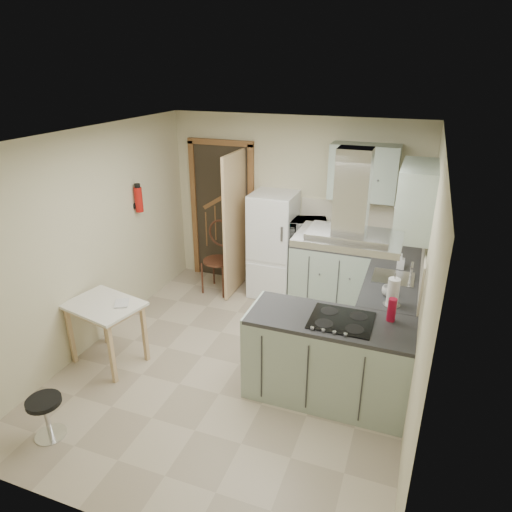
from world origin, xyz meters
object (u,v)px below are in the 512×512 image
at_px(peninsula, 328,359).
at_px(stool, 47,418).
at_px(bentwood_chair, 218,261).
at_px(microwave, 307,230).
at_px(extractor_hood, 348,239).
at_px(fridge, 273,245).
at_px(drop_leaf_table, 108,333).

height_order(peninsula, stool, peninsula).
bearing_deg(bentwood_chair, peninsula, -37.41).
bearing_deg(microwave, bentwood_chair, 173.23).
distance_m(extractor_hood, bentwood_chair, 3.00).
height_order(bentwood_chair, stool, bentwood_chair).
relative_size(fridge, peninsula, 0.97).
height_order(drop_leaf_table, bentwood_chair, bentwood_chair).
bearing_deg(extractor_hood, drop_leaf_table, -174.18).
bearing_deg(drop_leaf_table, peninsula, 18.48).
bearing_deg(bentwood_chair, stool, -90.38).
height_order(fridge, peninsula, fridge).
bearing_deg(fridge, peninsula, -58.26).
height_order(extractor_hood, stool, extractor_hood).
height_order(peninsula, bentwood_chair, bentwood_chair).
height_order(peninsula, extractor_hood, extractor_hood).
height_order(peninsula, microwave, microwave).
bearing_deg(stool, fridge, 73.42).
distance_m(peninsula, drop_leaf_table, 2.43).
bearing_deg(peninsula, bentwood_chair, 138.67).
distance_m(fridge, drop_leaf_table, 2.56).
bearing_deg(fridge, microwave, -1.45).
relative_size(drop_leaf_table, microwave, 1.51).
bearing_deg(drop_leaf_table, fridge, 74.43).
bearing_deg(microwave, extractor_hood, -83.31).
xyz_separation_m(drop_leaf_table, bentwood_chair, (0.42, 2.01, 0.11)).
xyz_separation_m(extractor_hood, drop_leaf_table, (-2.51, -0.26, -1.35)).
distance_m(peninsula, bentwood_chair, 2.65).
height_order(extractor_hood, microwave, extractor_hood).
bearing_deg(microwave, fridge, 162.00).
bearing_deg(drop_leaf_table, microwave, 65.54).
distance_m(peninsula, extractor_hood, 1.27).
bearing_deg(microwave, stool, -130.37).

